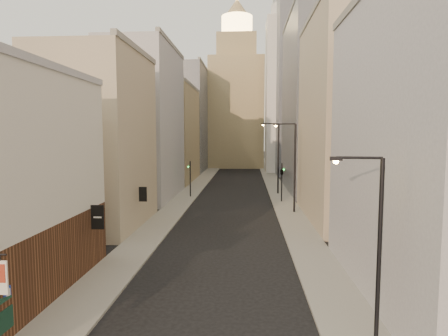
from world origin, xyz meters
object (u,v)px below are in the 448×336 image
streetlamp_mid (293,162)px  streetlamp_far (277,154)px  clock_tower (237,100)px  white_tower (284,90)px  traffic_light_left (190,172)px  traffic_light_right (282,172)px  streetlamp_near (374,242)px

streetlamp_mid → streetlamp_far: streetlamp_far is taller
clock_tower → streetlamp_mid: clock_tower is taller
streetlamp_mid → streetlamp_far: bearing=111.6°
white_tower → clock_tower: bearing=128.2°
streetlamp_far → traffic_light_left: bearing=-173.0°
clock_tower → traffic_light_right: (7.23, -52.68, -13.79)m
streetlamp_far → traffic_light_right: 6.66m
clock_tower → streetlamp_near: bearing=-84.8°
streetlamp_mid → streetlamp_far: (-0.76, 12.71, 0.22)m
white_tower → traffic_light_right: bearing=-95.6°
clock_tower → traffic_light_left: (-4.91, -49.68, -14.13)m
white_tower → streetlamp_far: white_tower is taller
streetlamp_mid → traffic_light_left: 15.92m
white_tower → streetlamp_far: 34.98m
traffic_light_right → traffic_light_left: bearing=10.1°
clock_tower → streetlamp_far: (7.03, -46.32, -11.79)m
clock_tower → streetlamp_mid: size_ratio=4.57×
traffic_light_left → traffic_light_right: bearing=147.1°
streetlamp_mid → clock_tower: bearing=115.7°
white_tower → streetlamp_near: bearing=-92.6°
clock_tower → streetlamp_far: clock_tower is taller
clock_tower → white_tower: (11.00, -14.00, 0.97)m
streetlamp_mid → traffic_light_left: bearing=161.8°
streetlamp_near → clock_tower: bearing=101.7°
streetlamp_mid → traffic_light_right: streetlamp_mid is taller
clock_tower → traffic_light_right: clock_tower is taller
streetlamp_near → streetlamp_far: size_ratio=0.76×
streetlamp_near → traffic_light_right: size_ratio=1.56×
streetlamp_near → traffic_light_right: bearing=97.5°
streetlamp_near → traffic_light_left: size_ratio=1.56×
streetlamp_far → traffic_light_right: (0.20, -6.35, -1.99)m
clock_tower → traffic_light_left: clock_tower is taller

